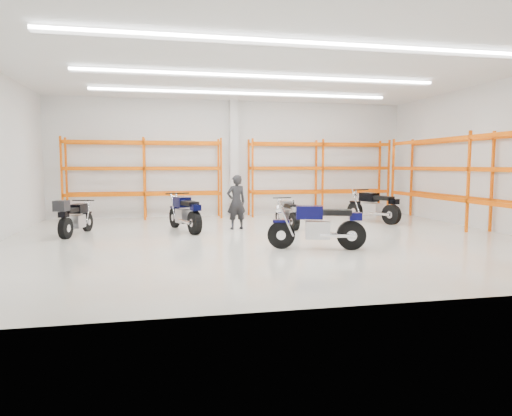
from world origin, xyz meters
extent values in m
plane|color=beige|center=(0.00, 0.00, 0.00)|extent=(14.00, 14.00, 0.00)
cube|color=white|center=(0.00, 6.00, 2.25)|extent=(14.00, 0.02, 4.50)
cube|color=white|center=(0.00, -6.00, 2.25)|extent=(14.00, 0.02, 4.50)
cube|color=white|center=(7.00, 0.00, 2.25)|extent=(0.02, 12.00, 4.50)
cube|color=white|center=(0.00, 0.00, 4.50)|extent=(14.00, 12.00, 0.02)
cube|color=white|center=(0.00, -3.00, 4.40)|extent=(10.00, 0.22, 0.10)
cube|color=white|center=(0.00, 0.50, 4.40)|extent=(10.00, 0.22, 0.10)
cube|color=white|center=(0.00, 3.50, 4.40)|extent=(10.00, 0.22, 0.10)
cylinder|color=black|center=(0.00, -1.45, 0.33)|extent=(0.67, 0.31, 0.66)
cylinder|color=black|center=(1.59, -1.91, 0.34)|extent=(0.71, 0.38, 0.68)
cylinder|color=silver|center=(0.00, -1.45, 0.33)|extent=(0.25, 0.21, 0.22)
cylinder|color=silver|center=(1.59, -1.91, 0.34)|extent=(0.29, 0.28, 0.24)
cube|color=#090939|center=(0.00, -1.45, 0.66)|extent=(0.43, 0.27, 0.07)
cube|color=#B7B7BC|center=(0.83, -1.69, 0.46)|extent=(0.66, 0.54, 0.42)
cube|color=#A5A5AA|center=(1.23, -1.81, 0.35)|extent=(0.78, 0.34, 0.09)
cube|color=#090939|center=(0.64, -1.64, 0.88)|extent=(0.70, 0.53, 0.31)
cube|color=black|center=(1.23, -1.81, 0.88)|extent=(0.79, 0.52, 0.13)
cube|color=#090939|center=(1.68, -1.94, 0.79)|extent=(0.34, 0.31, 0.18)
cylinder|color=black|center=(0.28, -1.53, 1.13)|extent=(0.25, 0.75, 0.04)
sphere|color=silver|center=(-0.04, -1.44, 0.95)|extent=(0.21, 0.21, 0.21)
cylinder|color=silver|center=(1.23, -1.99, 0.35)|extent=(0.82, 0.32, 0.10)
cylinder|color=black|center=(-4.99, 2.47, 0.28)|extent=(0.25, 0.57, 0.56)
cylinder|color=black|center=(-5.35, 1.11, 0.29)|extent=(0.31, 0.61, 0.58)
cylinder|color=silver|center=(-4.99, 2.47, 0.28)|extent=(0.17, 0.21, 0.19)
cylinder|color=silver|center=(-5.35, 1.11, 0.29)|extent=(0.23, 0.25, 0.21)
cube|color=black|center=(-4.99, 2.47, 0.56)|extent=(0.22, 0.36, 0.06)
cube|color=#B7B7BC|center=(-5.18, 1.76, 0.39)|extent=(0.45, 0.56, 0.36)
cube|color=#A5A5AA|center=(-5.27, 1.42, 0.30)|extent=(0.28, 0.66, 0.08)
cube|color=black|center=(-5.14, 1.93, 0.75)|extent=(0.44, 0.59, 0.26)
cube|color=black|center=(-5.27, 1.42, 0.75)|extent=(0.43, 0.67, 0.11)
cube|color=black|center=(-5.37, 1.04, 0.68)|extent=(0.26, 0.29, 0.15)
cylinder|color=black|center=(-5.06, 2.24, 0.96)|extent=(0.64, 0.20, 0.03)
sphere|color=silver|center=(-4.98, 2.51, 0.81)|extent=(0.18, 0.18, 0.18)
cylinder|color=silver|center=(-5.43, 1.42, 0.30)|extent=(0.26, 0.70, 0.08)
cube|color=black|center=(-5.40, 0.93, 0.92)|extent=(0.40, 0.43, 0.28)
cylinder|color=black|center=(-2.40, 2.78, 0.33)|extent=(0.33, 0.66, 0.65)
cylinder|color=black|center=(-1.87, 1.23, 0.34)|extent=(0.40, 0.70, 0.68)
cylinder|color=silver|center=(-2.40, 2.78, 0.33)|extent=(0.21, 0.26, 0.22)
cylinder|color=silver|center=(-1.87, 1.23, 0.34)|extent=(0.28, 0.30, 0.24)
cube|color=#080B38|center=(-2.40, 2.78, 0.65)|extent=(0.28, 0.42, 0.07)
cube|color=#B7B7BC|center=(-2.12, 1.98, 0.46)|extent=(0.55, 0.66, 0.41)
cube|color=#A5A5AA|center=(-1.99, 1.58, 0.35)|extent=(0.37, 0.76, 0.09)
cube|color=#080B38|center=(-2.19, 2.16, 0.87)|extent=(0.55, 0.70, 0.30)
cube|color=black|center=(-1.99, 1.58, 0.87)|extent=(0.54, 0.79, 0.13)
cube|color=#080B38|center=(-1.84, 1.15, 0.78)|extent=(0.32, 0.35, 0.17)
cylinder|color=black|center=(-2.30, 2.51, 1.11)|extent=(0.73, 0.28, 0.04)
sphere|color=silver|center=(-2.41, 2.82, 0.94)|extent=(0.21, 0.21, 0.21)
cylinder|color=silver|center=(-2.14, 1.49, 0.35)|extent=(0.36, 0.80, 0.10)
cylinder|color=black|center=(1.06, 2.78, 0.27)|extent=(0.15, 0.55, 0.54)
cylinder|color=black|center=(1.18, 1.42, 0.28)|extent=(0.21, 0.57, 0.56)
cylinder|color=silver|center=(1.06, 2.78, 0.27)|extent=(0.14, 0.19, 0.18)
cylinder|color=silver|center=(1.18, 1.42, 0.28)|extent=(0.20, 0.21, 0.20)
cube|color=gray|center=(1.06, 2.78, 0.54)|extent=(0.16, 0.34, 0.05)
cube|color=#B7B7BC|center=(1.12, 2.07, 0.38)|extent=(0.36, 0.50, 0.34)
cube|color=#A5A5AA|center=(1.15, 1.73, 0.29)|extent=(0.16, 0.64, 0.07)
cube|color=gray|center=(1.11, 2.24, 0.72)|extent=(0.35, 0.53, 0.25)
cube|color=black|center=(1.15, 1.73, 0.72)|extent=(0.32, 0.62, 0.11)
cube|color=gray|center=(1.18, 1.35, 0.65)|extent=(0.22, 0.25, 0.14)
cylinder|color=black|center=(1.08, 2.54, 0.92)|extent=(0.63, 0.09, 0.03)
sphere|color=silver|center=(1.06, 2.81, 0.78)|extent=(0.17, 0.17, 0.17)
cylinder|color=silver|center=(1.01, 1.68, 0.29)|extent=(0.14, 0.68, 0.08)
cylinder|color=black|center=(4.11, 3.57, 0.33)|extent=(0.38, 0.65, 0.65)
cylinder|color=black|center=(4.76, 2.07, 0.34)|extent=(0.45, 0.70, 0.68)
cylinder|color=silver|center=(4.11, 3.57, 0.33)|extent=(0.23, 0.26, 0.22)
cylinder|color=silver|center=(4.76, 2.07, 0.34)|extent=(0.30, 0.31, 0.24)
cube|color=black|center=(4.11, 3.57, 0.65)|extent=(0.31, 0.43, 0.07)
cube|color=#B7B7BC|center=(4.44, 2.79, 0.46)|extent=(0.59, 0.68, 0.41)
cube|color=#A5A5AA|center=(4.61, 2.41, 0.35)|extent=(0.42, 0.75, 0.09)
cube|color=black|center=(4.37, 2.97, 0.87)|extent=(0.58, 0.71, 0.31)
cube|color=black|center=(4.61, 2.41, 0.87)|extent=(0.59, 0.79, 0.13)
cube|color=black|center=(4.79, 1.99, 0.79)|extent=(0.33, 0.36, 0.17)
cylinder|color=black|center=(4.22, 3.31, 1.11)|extent=(0.72, 0.34, 0.04)
sphere|color=silver|center=(4.09, 3.61, 0.94)|extent=(0.21, 0.21, 0.21)
cylinder|color=silver|center=(4.47, 2.30, 0.35)|extent=(0.41, 0.79, 0.10)
imported|color=black|center=(-0.52, 2.05, 0.85)|extent=(0.69, 0.53, 1.69)
cube|color=white|center=(0.00, 5.82, 2.25)|extent=(0.32, 0.32, 4.50)
cube|color=#EF5100|center=(-6.20, 5.88, 1.50)|extent=(0.07, 0.07, 3.00)
cube|color=#EF5100|center=(-6.20, 5.08, 1.50)|extent=(0.07, 0.07, 3.00)
cube|color=#EF5100|center=(-3.40, 5.88, 1.50)|extent=(0.07, 0.07, 3.00)
cube|color=#EF5100|center=(-3.40, 5.08, 1.50)|extent=(0.07, 0.07, 3.00)
cube|color=#EF5100|center=(-0.60, 5.88, 1.50)|extent=(0.07, 0.07, 3.00)
cube|color=#EF5100|center=(-0.60, 5.08, 1.50)|extent=(0.07, 0.07, 3.00)
cube|color=#EF5100|center=(-3.40, 5.88, 0.94)|extent=(5.60, 0.07, 0.12)
cube|color=#EF5100|center=(-3.40, 5.08, 0.94)|extent=(5.60, 0.07, 0.12)
cube|color=#EF5100|center=(-3.40, 5.88, 1.88)|extent=(5.60, 0.07, 0.12)
cube|color=#EF5100|center=(-3.40, 5.08, 1.88)|extent=(5.60, 0.07, 0.12)
cube|color=#EF5100|center=(-3.40, 5.88, 2.81)|extent=(5.60, 0.07, 0.12)
cube|color=#EF5100|center=(-3.40, 5.08, 2.81)|extent=(5.60, 0.07, 0.12)
cube|color=#EF5100|center=(0.60, 5.88, 1.50)|extent=(0.07, 0.07, 3.00)
cube|color=#EF5100|center=(0.60, 5.08, 1.50)|extent=(0.07, 0.07, 3.00)
cube|color=#EF5100|center=(3.40, 5.88, 1.50)|extent=(0.07, 0.07, 3.00)
cube|color=#EF5100|center=(3.40, 5.08, 1.50)|extent=(0.07, 0.07, 3.00)
cube|color=#EF5100|center=(6.20, 5.88, 1.50)|extent=(0.07, 0.07, 3.00)
cube|color=#EF5100|center=(6.20, 5.08, 1.50)|extent=(0.07, 0.07, 3.00)
cube|color=#EF5100|center=(3.40, 5.88, 0.94)|extent=(5.60, 0.07, 0.12)
cube|color=#EF5100|center=(3.40, 5.08, 0.94)|extent=(5.60, 0.07, 0.12)
cube|color=#EF5100|center=(3.40, 5.88, 1.88)|extent=(5.60, 0.07, 0.12)
cube|color=#EF5100|center=(3.40, 5.08, 1.88)|extent=(5.60, 0.07, 0.12)
cube|color=#EF5100|center=(3.40, 5.88, 2.81)|extent=(5.60, 0.07, 0.12)
cube|color=#EF5100|center=(3.40, 5.08, 2.81)|extent=(5.60, 0.07, 0.12)
cube|color=#EF5100|center=(6.88, 0.00, 1.50)|extent=(0.07, 0.07, 3.00)
cube|color=#EF5100|center=(6.08, 0.00, 1.50)|extent=(0.07, 0.07, 3.00)
cube|color=#EF5100|center=(6.88, 4.50, 1.50)|extent=(0.07, 0.07, 3.00)
cube|color=#EF5100|center=(6.08, 4.50, 1.50)|extent=(0.07, 0.07, 3.00)
cube|color=#EF5100|center=(6.88, 0.00, 0.94)|extent=(0.07, 9.00, 0.12)
cube|color=#EF5100|center=(6.08, 0.00, 0.94)|extent=(0.07, 9.00, 0.12)
cube|color=#EF5100|center=(6.88, 0.00, 1.88)|extent=(0.07, 9.00, 0.12)
cube|color=#EF5100|center=(6.08, 0.00, 1.88)|extent=(0.07, 9.00, 0.12)
cube|color=#EF5100|center=(6.88, 0.00, 2.81)|extent=(0.07, 9.00, 0.12)
cube|color=#EF5100|center=(6.08, 0.00, 2.81)|extent=(0.07, 9.00, 0.12)
camera|label=1|loc=(-2.76, -11.90, 2.00)|focal=32.00mm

